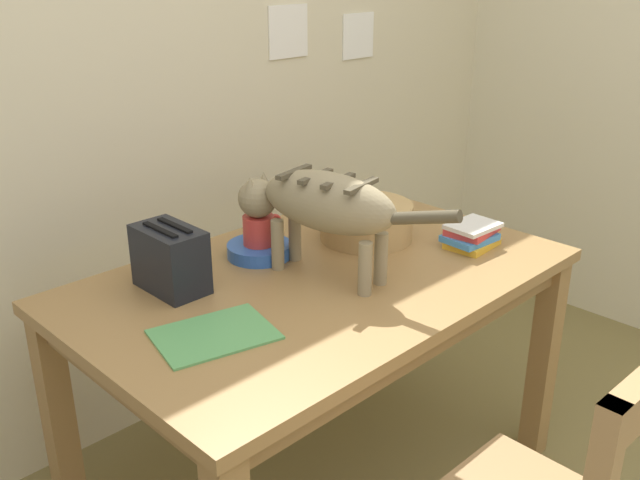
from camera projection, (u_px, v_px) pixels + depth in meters
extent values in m
cube|color=beige|center=(116.00, 62.00, 2.17)|extent=(4.33, 0.10, 2.50)
cube|color=white|center=(358.00, 36.00, 2.80)|extent=(0.17, 0.01, 0.17)
cube|color=white|center=(288.00, 32.00, 2.54)|extent=(0.18, 0.01, 0.18)
cube|color=olive|center=(320.00, 279.00, 1.97)|extent=(1.36, 0.86, 0.03)
cube|color=olive|center=(320.00, 296.00, 1.99)|extent=(1.28, 0.78, 0.07)
cube|color=olive|center=(543.00, 360.00, 2.27)|extent=(0.07, 0.07, 0.70)
cube|color=olive|center=(60.00, 427.00, 1.95)|extent=(0.07, 0.07, 0.70)
cube|color=olive|center=(366.00, 287.00, 2.77)|extent=(0.07, 0.07, 0.70)
ellipsoid|color=#8C7D59|center=(328.00, 202.00, 1.87)|extent=(0.22, 0.43, 0.16)
cube|color=#4D4531|center=(362.00, 186.00, 1.79)|extent=(0.14, 0.05, 0.01)
cube|color=#4D4531|center=(338.00, 181.00, 1.83)|extent=(0.14, 0.05, 0.01)
cube|color=#4D4531|center=(316.00, 176.00, 1.87)|extent=(0.14, 0.05, 0.01)
cube|color=#4D4531|center=(294.00, 172.00, 1.90)|extent=(0.14, 0.05, 0.01)
cylinder|color=#8C7D59|center=(278.00, 245.00, 1.97)|extent=(0.04, 0.04, 0.15)
cylinder|color=#8C7D59|center=(295.00, 236.00, 2.03)|extent=(0.04, 0.04, 0.15)
cylinder|color=#8C7D59|center=(365.00, 269.00, 1.82)|extent=(0.04, 0.04, 0.15)
cylinder|color=#8C7D59|center=(381.00, 258.00, 1.88)|extent=(0.04, 0.04, 0.15)
sphere|color=#8C7D59|center=(258.00, 198.00, 2.01)|extent=(0.11, 0.11, 0.11)
cone|color=#8C7D59|center=(250.00, 185.00, 1.97)|extent=(0.04, 0.04, 0.04)
cone|color=#8C7D59|center=(264.00, 180.00, 2.02)|extent=(0.04, 0.04, 0.04)
cylinder|color=#4D4531|center=(426.00, 217.00, 1.71)|extent=(0.07, 0.19, 0.07)
cylinder|color=blue|center=(259.00, 250.00, 2.07)|extent=(0.19, 0.19, 0.04)
cylinder|color=#D13B36|center=(259.00, 230.00, 2.05)|extent=(0.09, 0.09, 0.09)
torus|color=#D13B36|center=(274.00, 224.00, 2.08)|extent=(0.06, 0.01, 0.06)
cube|color=#569E56|center=(214.00, 334.00, 1.64)|extent=(0.31, 0.26, 0.01)
cube|color=gold|center=(472.00, 243.00, 2.14)|extent=(0.16, 0.12, 0.02)
cube|color=#3D86CB|center=(470.00, 238.00, 2.13)|extent=(0.16, 0.12, 0.02)
cube|color=#D33A37|center=(472.00, 230.00, 2.13)|extent=(0.16, 0.13, 0.02)
cube|color=silver|center=(473.00, 226.00, 2.12)|extent=(0.16, 0.12, 0.01)
cylinder|color=tan|center=(367.00, 221.00, 2.19)|extent=(0.28, 0.28, 0.11)
cylinder|color=brown|center=(367.00, 220.00, 2.19)|extent=(0.23, 0.23, 0.09)
cube|color=black|center=(170.00, 259.00, 1.84)|extent=(0.12, 0.20, 0.17)
cube|color=black|center=(160.00, 230.00, 1.80)|extent=(0.02, 0.14, 0.01)
cube|color=black|center=(175.00, 225.00, 1.83)|extent=(0.02, 0.14, 0.01)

